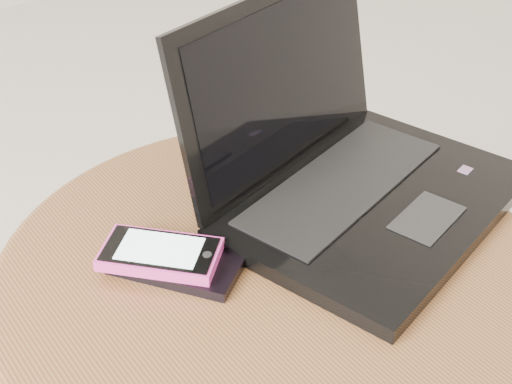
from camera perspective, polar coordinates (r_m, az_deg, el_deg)
table at (r=0.82m, az=1.22°, el=-10.68°), size 0.58×0.58×0.46m
laptop at (r=0.82m, az=7.20°, el=1.87°), size 0.39×0.36×0.22m
phone_black at (r=0.74m, az=-6.18°, el=-5.52°), size 0.13×0.14×0.01m
phone_pink at (r=0.74m, az=-7.46°, el=-4.78°), size 0.12×0.13×0.01m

